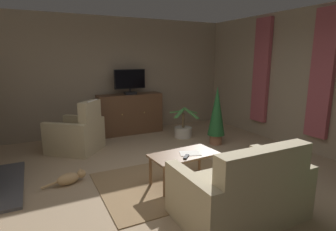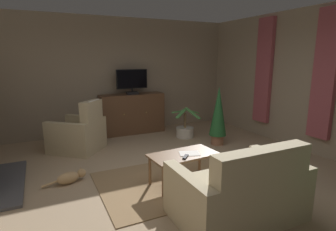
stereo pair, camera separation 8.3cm
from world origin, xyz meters
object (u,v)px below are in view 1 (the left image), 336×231
object	(u,v)px
armchair_in_far_corner	(77,135)
cat	(70,178)
television	(130,81)
coffee_table	(184,157)
tv_cabinet	(130,115)
sofa_floral	(241,192)
potted_plant_leafy_by_curtain	(183,130)
folded_newspaper	(190,153)
tv_remote	(186,157)
potted_plant_on_hearth_side	(217,114)

from	to	relation	value
armchair_in_far_corner	cat	bearing A→B (deg)	-102.97
television	coffee_table	xyz separation A→B (m)	(-0.22, -3.00, -0.89)
television	armchair_in_far_corner	world-z (taller)	television
tv_cabinet	sofa_floral	bearing A→B (deg)	-90.78
coffee_table	potted_plant_leafy_by_curtain	world-z (taller)	potted_plant_leafy_by_curtain
folded_newspaper	sofa_floral	bearing A→B (deg)	-65.99
television	potted_plant_leafy_by_curtain	xyz separation A→B (m)	(1.00, -0.87, -1.15)
coffee_table	potted_plant_leafy_by_curtain	distance (m)	2.47
tv_remote	armchair_in_far_corner	size ratio (longest dim) A/B	0.14
coffee_table	potted_plant_leafy_by_curtain	size ratio (longest dim) A/B	1.13
potted_plant_on_hearth_side	cat	xyz separation A→B (m)	(-3.13, -0.59, -0.59)
tv_cabinet	potted_plant_on_hearth_side	distance (m)	2.21
coffee_table	sofa_floral	bearing A→B (deg)	-81.59
armchair_in_far_corner	potted_plant_on_hearth_side	xyz separation A→B (m)	(2.78, -0.90, 0.35)
tv_cabinet	sofa_floral	distance (m)	4.13
tv_remote	potted_plant_on_hearth_side	world-z (taller)	potted_plant_on_hearth_side
sofa_floral	armchair_in_far_corner	distance (m)	3.58
tv_cabinet	coffee_table	xyz separation A→B (m)	(-0.22, -3.06, -0.05)
cat	potted_plant_on_hearth_side	bearing A→B (deg)	10.61
armchair_in_far_corner	tv_cabinet	bearing A→B (deg)	29.98
tv_cabinet	folded_newspaper	size ratio (longest dim) A/B	5.27
cat	tv_cabinet	bearing A→B (deg)	52.70
television	tv_remote	bearing A→B (deg)	-94.76
potted_plant_on_hearth_side	potted_plant_leafy_by_curtain	distance (m)	1.02
coffee_table	cat	distance (m)	1.74
folded_newspaper	cat	bearing A→B (deg)	173.88
folded_newspaper	potted_plant_on_hearth_side	distance (m)	2.05
sofa_floral	tv_remote	bearing A→B (deg)	102.52
potted_plant_on_hearth_side	coffee_table	bearing A→B (deg)	-139.76
television	potted_plant_on_hearth_side	world-z (taller)	television
television	potted_plant_leafy_by_curtain	size ratio (longest dim) A/B	0.83
sofa_floral	potted_plant_leafy_by_curtain	world-z (taller)	sofa_floral
sofa_floral	potted_plant_leafy_by_curtain	size ratio (longest dim) A/B	1.61
sofa_floral	potted_plant_leafy_by_curtain	distance (m)	3.38
potted_plant_on_hearth_side	tv_remote	bearing A→B (deg)	-137.65
folded_newspaper	cat	world-z (taller)	folded_newspaper
potted_plant_on_hearth_side	potted_plant_leafy_by_curtain	bearing A→B (deg)	115.28
coffee_table	cat	bearing A→B (deg)	153.56
television	coffee_table	size ratio (longest dim) A/B	0.74
potted_plant_leafy_by_curtain	potted_plant_on_hearth_side	bearing A→B (deg)	-64.72
sofa_floral	potted_plant_on_hearth_side	distance (m)	2.84
tv_remote	armchair_in_far_corner	distance (m)	2.66
folded_newspaper	tv_remote	bearing A→B (deg)	-119.17
potted_plant_on_hearth_side	folded_newspaper	bearing A→B (deg)	-137.52
folded_newspaper	armchair_in_far_corner	distance (m)	2.62
armchair_in_far_corner	potted_plant_leafy_by_curtain	world-z (taller)	armchair_in_far_corner
tv_remote	sofa_floral	world-z (taller)	sofa_floral
television	potted_plant_leafy_by_curtain	world-z (taller)	television
armchair_in_far_corner	television	bearing A→B (deg)	28.33
potted_plant_on_hearth_side	cat	distance (m)	3.23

